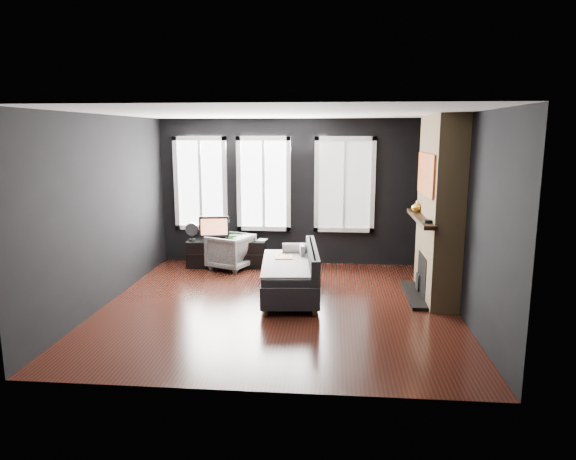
# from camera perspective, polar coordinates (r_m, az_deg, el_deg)

# --- Properties ---
(floor) EXTENTS (5.00, 5.00, 0.00)m
(floor) POSITION_cam_1_polar(r_m,az_deg,el_deg) (7.45, -0.98, -8.38)
(floor) COLOR black
(floor) RESTS_ON ground
(ceiling) EXTENTS (5.00, 5.00, 0.00)m
(ceiling) POSITION_cam_1_polar(r_m,az_deg,el_deg) (7.04, -1.06, 12.85)
(ceiling) COLOR white
(ceiling) RESTS_ON ground
(wall_back) EXTENTS (5.00, 0.02, 2.70)m
(wall_back) POSITION_cam_1_polar(r_m,az_deg,el_deg) (9.59, 0.59, 4.22)
(wall_back) COLOR black
(wall_back) RESTS_ON ground
(wall_left) EXTENTS (0.02, 5.00, 2.70)m
(wall_left) POSITION_cam_1_polar(r_m,az_deg,el_deg) (7.80, -19.62, 2.08)
(wall_left) COLOR black
(wall_left) RESTS_ON ground
(wall_right) EXTENTS (0.02, 5.00, 2.70)m
(wall_right) POSITION_cam_1_polar(r_m,az_deg,el_deg) (7.30, 18.91, 1.56)
(wall_right) COLOR black
(wall_right) RESTS_ON ground
(windows) EXTENTS (4.00, 0.16, 1.76)m
(windows) POSITION_cam_1_polar(r_m,az_deg,el_deg) (9.54, -2.16, 10.38)
(windows) COLOR white
(windows) RESTS_ON wall_back
(fireplace) EXTENTS (0.70, 1.62, 2.70)m
(fireplace) POSITION_cam_1_polar(r_m,az_deg,el_deg) (7.83, 16.47, 2.30)
(fireplace) COLOR #93724C
(fireplace) RESTS_ON floor
(sofa) EXTENTS (1.07, 1.88, 0.77)m
(sofa) POSITION_cam_1_polar(r_m,az_deg,el_deg) (7.72, 0.18, -4.67)
(sofa) COLOR black
(sofa) RESTS_ON floor
(stripe_pillow) EXTENTS (0.12, 0.30, 0.30)m
(stripe_pillow) POSITION_cam_1_polar(r_m,az_deg,el_deg) (8.11, 1.56, -2.67)
(stripe_pillow) COLOR gray
(stripe_pillow) RESTS_ON sofa
(armchair) EXTENTS (0.86, 0.89, 0.70)m
(armchair) POSITION_cam_1_polar(r_m,az_deg,el_deg) (9.38, -6.42, -2.18)
(armchair) COLOR silver
(armchair) RESTS_ON floor
(media_console) EXTENTS (1.46, 0.54, 0.49)m
(media_console) POSITION_cam_1_polar(r_m,az_deg,el_deg) (9.56, -6.81, -2.59)
(media_console) COLOR black
(media_console) RESTS_ON floor
(monitor) EXTENTS (0.57, 0.21, 0.50)m
(monitor) POSITION_cam_1_polar(r_m,az_deg,el_deg) (9.52, -8.21, 0.36)
(monitor) COLOR black
(monitor) RESTS_ON media_console
(desk_fan) EXTENTS (0.26, 0.26, 0.34)m
(desk_fan) POSITION_cam_1_polar(r_m,az_deg,el_deg) (9.55, -10.63, -0.15)
(desk_fan) COLOR #979797
(desk_fan) RESTS_ON media_console
(mug) EXTENTS (0.13, 0.11, 0.11)m
(mug) POSITION_cam_1_polar(r_m,az_deg,el_deg) (9.43, -4.18, -0.86)
(mug) COLOR #C6581F
(mug) RESTS_ON media_console
(book) EXTENTS (0.16, 0.05, 0.22)m
(book) POSITION_cam_1_polar(r_m,az_deg,el_deg) (9.45, -3.36, -0.48)
(book) COLOR #BFB099
(book) RESTS_ON media_console
(storage_box) EXTENTS (0.20, 0.13, 0.11)m
(storage_box) POSITION_cam_1_polar(r_m,az_deg,el_deg) (9.43, -5.92, -0.89)
(storage_box) COLOR #327835
(storage_box) RESTS_ON media_console
(mantel_vase) EXTENTS (0.18, 0.19, 0.17)m
(mantel_vase) POSITION_cam_1_polar(r_m,az_deg,el_deg) (8.23, 14.15, 2.57)
(mantel_vase) COLOR gold
(mantel_vase) RESTS_ON fireplace
(mantel_clock) EXTENTS (0.14, 0.14, 0.04)m
(mantel_clock) POSITION_cam_1_polar(r_m,az_deg,el_deg) (7.27, 15.32, 0.92)
(mantel_clock) COLOR black
(mantel_clock) RESTS_ON fireplace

